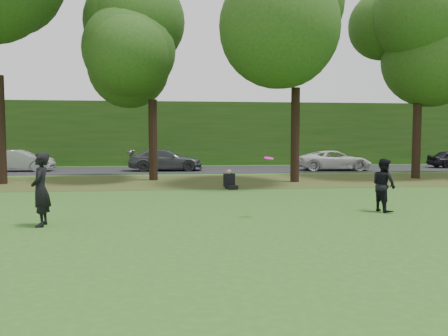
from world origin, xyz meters
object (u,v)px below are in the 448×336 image
at_px(frisbee, 269,158).
at_px(player_left, 41,189).
at_px(player_right, 384,185).
at_px(seated_person, 230,181).

bearing_deg(frisbee, player_left, -175.10).
height_order(player_right, frisbee, frisbee).
bearing_deg(player_left, frisbee, 89.19).
xyz_separation_m(player_right, frisbee, (-3.60, -0.66, 0.84)).
relative_size(player_right, seated_person, 1.90).
relative_size(player_right, frisbee, 4.54).
xyz_separation_m(frisbee, seated_person, (-0.23, 6.91, -1.32)).
relative_size(player_left, frisbee, 5.26).
xyz_separation_m(player_left, player_right, (9.42, 1.16, -0.13)).
relative_size(player_left, player_right, 1.16).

